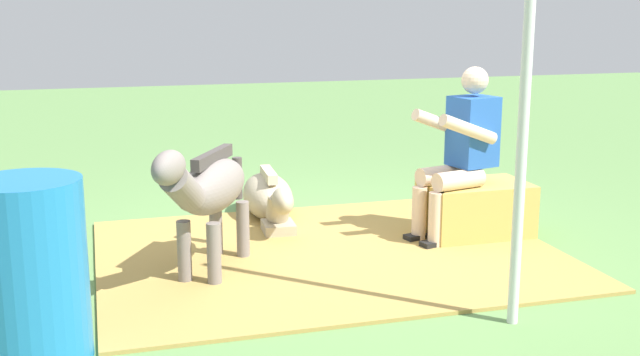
{
  "coord_description": "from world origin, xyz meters",
  "views": [
    {
      "loc": [
        1.59,
        5.36,
        1.76
      ],
      "look_at": [
        0.09,
        0.15,
        0.55
      ],
      "focal_mm": 44.18,
      "sensor_mm": 36.0,
      "label": 1
    }
  ],
  "objects_px": {
    "pony_standing": "(208,190)",
    "tent_pole_left": "(525,96)",
    "person_seated": "(461,148)",
    "water_barrel": "(30,272)",
    "hay_bale": "(475,210)",
    "pony_lying": "(269,198)"
  },
  "relations": [
    {
      "from": "pony_lying",
      "to": "water_barrel",
      "type": "relative_size",
      "value": 1.44
    },
    {
      "from": "hay_bale",
      "to": "pony_lying",
      "type": "xyz_separation_m",
      "value": [
        1.41,
        -0.9,
        -0.02
      ]
    },
    {
      "from": "water_barrel",
      "to": "person_seated",
      "type": "bearing_deg",
      "value": -156.14
    },
    {
      "from": "water_barrel",
      "to": "tent_pole_left",
      "type": "xyz_separation_m",
      "value": [
        -2.54,
        0.24,
        0.81
      ]
    },
    {
      "from": "person_seated",
      "to": "water_barrel",
      "type": "height_order",
      "value": "person_seated"
    },
    {
      "from": "hay_bale",
      "to": "pony_standing",
      "type": "bearing_deg",
      "value": 8.5
    },
    {
      "from": "tent_pole_left",
      "to": "hay_bale",
      "type": "bearing_deg",
      "value": -109.78
    },
    {
      "from": "hay_bale",
      "to": "water_barrel",
      "type": "xyz_separation_m",
      "value": [
        3.1,
        1.33,
        0.25
      ]
    },
    {
      "from": "pony_lying",
      "to": "pony_standing",
      "type": "bearing_deg",
      "value": 61.2
    },
    {
      "from": "person_seated",
      "to": "tent_pole_left",
      "type": "distance_m",
      "value": 1.7
    },
    {
      "from": "pony_lying",
      "to": "tent_pole_left",
      "type": "relative_size",
      "value": 0.53
    },
    {
      "from": "pony_standing",
      "to": "tent_pole_left",
      "type": "height_order",
      "value": "tent_pole_left"
    },
    {
      "from": "pony_standing",
      "to": "water_barrel",
      "type": "relative_size",
      "value": 1.3
    },
    {
      "from": "pony_standing",
      "to": "tent_pole_left",
      "type": "distance_m",
      "value": 2.09
    },
    {
      "from": "pony_lying",
      "to": "water_barrel",
      "type": "bearing_deg",
      "value": 52.8
    },
    {
      "from": "pony_standing",
      "to": "water_barrel",
      "type": "xyz_separation_m",
      "value": [
        1.03,
        1.02,
        -0.11
      ]
    },
    {
      "from": "tent_pole_left",
      "to": "water_barrel",
      "type": "bearing_deg",
      "value": -5.41
    },
    {
      "from": "pony_lying",
      "to": "tent_pole_left",
      "type": "bearing_deg",
      "value": 108.83
    },
    {
      "from": "hay_bale",
      "to": "tent_pole_left",
      "type": "xyz_separation_m",
      "value": [
        0.56,
        1.57,
        1.07
      ]
    },
    {
      "from": "pony_standing",
      "to": "pony_lying",
      "type": "relative_size",
      "value": 0.9
    },
    {
      "from": "hay_bale",
      "to": "pony_lying",
      "type": "distance_m",
      "value": 1.67
    },
    {
      "from": "pony_lying",
      "to": "water_barrel",
      "type": "height_order",
      "value": "water_barrel"
    }
  ]
}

